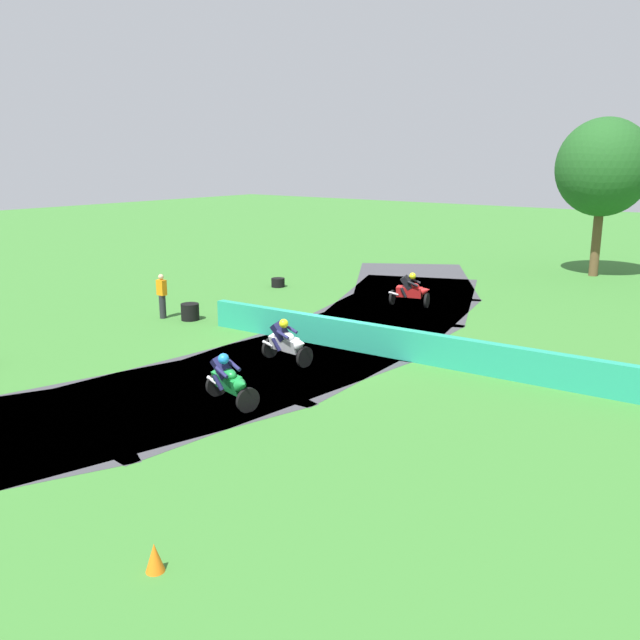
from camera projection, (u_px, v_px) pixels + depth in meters
The scene contains 11 objects.
ground_plane at pixel (329, 345), 21.11m from camera, with size 120.00×120.00×0.00m, color #38752D.
track_asphalt at pixel (294, 339), 21.87m from camera, with size 11.53×34.67×0.01m.
safety_barrier at pixel (516, 364), 17.76m from camera, with size 0.30×20.98×0.90m, color #239375.
motorcycle_lead_green at pixel (229, 380), 15.90m from camera, with size 1.70×1.08×1.43m.
motorcycle_chase_white at pixel (286, 342), 19.13m from camera, with size 1.70×0.86×1.43m.
motorcycle_trailing_red at pixel (411, 290), 26.31m from camera, with size 1.71×1.03×1.42m.
tire_stack_mid_a at pixel (190, 312), 24.30m from camera, with size 0.65×0.65×0.60m.
tire_stack_mid_b at pixel (278, 283), 30.42m from camera, with size 0.60×0.60×0.40m.
track_marshal at pixel (162, 296), 24.44m from camera, with size 0.34×0.24×1.63m.
traffic_cone at pixel (155, 557), 9.60m from camera, with size 0.28×0.28×0.44m, color orange.
tree_far_right at pixel (603, 168), 32.05m from camera, with size 4.43×4.43×7.57m.
Camera 1 is at (12.20, -16.25, 5.80)m, focal length 37.79 mm.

